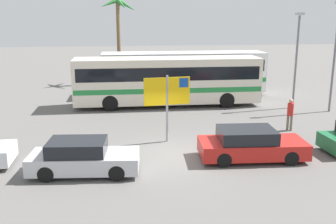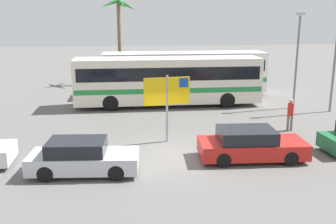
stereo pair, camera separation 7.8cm
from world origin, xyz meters
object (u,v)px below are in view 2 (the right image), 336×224
Objects in this scene: pedestrian_by_bus at (291,112)px; bus_rear_coach at (184,71)px; ferry_sign at (168,94)px; car_silver at (82,157)px; bus_front_coach at (168,79)px; car_red at (250,145)px.

bus_rear_coach is at bearing 58.66° from pedestrian_by_bus.
bus_rear_coach is 7.13× the size of pedestrian_by_bus.
bus_rear_coach is 11.39m from ferry_sign.
ferry_sign reaches higher than pedestrian_by_bus.
ferry_sign is at bearing 47.97° from car_silver.
ferry_sign reaches higher than bus_front_coach.
car_silver is at bearing -144.62° from ferry_sign.
bus_front_coach is 12.01m from car_silver.
bus_front_coach is at bearing 75.64° from ferry_sign.
bus_rear_coach is 2.85× the size of car_silver.
bus_rear_coach is 10.87m from pedestrian_by_bus.
bus_front_coach is 3.78× the size of ferry_sign.
ferry_sign is 4.51m from car_red.
pedestrian_by_bus is (10.21, 4.52, 0.37)m from car_silver.
ferry_sign is 0.71× the size of car_red.
car_silver and car_red have the same top height.
bus_front_coach is 1.00× the size of bus_rear_coach.
bus_rear_coach is at bearing 69.41° from ferry_sign.
pedestrian_by_bus is (3.36, 3.77, 0.36)m from car_red.
bus_rear_coach is 3.78× the size of ferry_sign.
bus_front_coach reaches higher than car_red.
ferry_sign is (-0.85, -7.58, 0.54)m from bus_front_coach.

